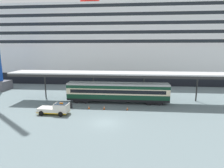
# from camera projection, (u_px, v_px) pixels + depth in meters

# --- Properties ---
(ground_plane) EXTENTS (400.00, 400.00, 0.00)m
(ground_plane) POSITION_uv_depth(u_px,v_px,m) (105.00, 123.00, 27.28)
(ground_plane) COLOR slate
(cruise_ship) EXTENTS (166.63, 29.01, 35.46)m
(cruise_ship) POSITION_uv_depth(u_px,v_px,m) (68.00, 48.00, 68.82)
(cruise_ship) COLOR black
(cruise_ship) RESTS_ON ground
(platform_canopy) EXTENTS (43.76, 5.06, 6.19)m
(platform_canopy) POSITION_uv_depth(u_px,v_px,m) (118.00, 74.00, 36.67)
(platform_canopy) COLOR silver
(platform_canopy) RESTS_ON ground
(train_carriage) EXTENTS (20.39, 2.81, 4.11)m
(train_carriage) POSITION_uv_depth(u_px,v_px,m) (118.00, 92.00, 36.97)
(train_carriage) COLOR black
(train_carriage) RESTS_ON ground
(service_truck) EXTENTS (5.26, 2.38, 2.02)m
(service_truck) POSITION_uv_depth(u_px,v_px,m) (56.00, 109.00, 30.69)
(service_truck) COLOR silver
(service_truck) RESTS_ON ground
(traffic_cone_near) EXTENTS (0.36, 0.36, 0.72)m
(traffic_cone_near) POSITION_uv_depth(u_px,v_px,m) (104.00, 107.00, 33.24)
(traffic_cone_near) COLOR black
(traffic_cone_near) RESTS_ON ground
(traffic_cone_mid) EXTENTS (0.36, 0.36, 0.61)m
(traffic_cone_mid) POSITION_uv_depth(u_px,v_px,m) (127.00, 108.00, 32.87)
(traffic_cone_mid) COLOR black
(traffic_cone_mid) RESTS_ON ground
(traffic_cone_far) EXTENTS (0.36, 0.36, 0.64)m
(traffic_cone_far) POSITION_uv_depth(u_px,v_px,m) (89.00, 107.00, 33.54)
(traffic_cone_far) COLOR black
(traffic_cone_far) RESTS_ON ground
(quay_bollard) EXTENTS (0.48, 0.48, 0.96)m
(quay_bollard) POSITION_uv_depth(u_px,v_px,m) (71.00, 105.00, 33.90)
(quay_bollard) COLOR black
(quay_bollard) RESTS_ON ground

